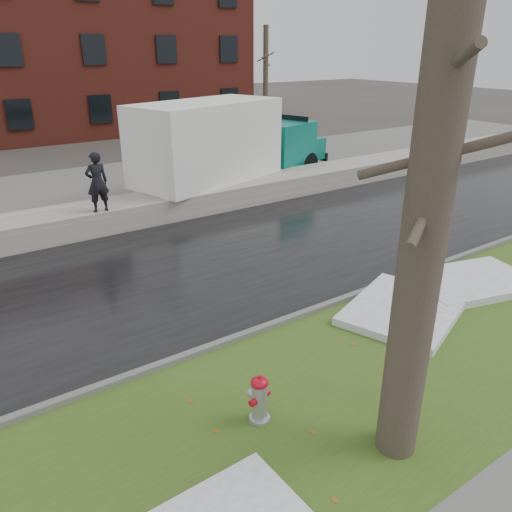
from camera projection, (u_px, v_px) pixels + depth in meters
ground at (313, 348)px, 9.24m from camera, size 120.00×120.00×0.00m
verge at (362, 382)px, 8.29m from camera, size 60.00×4.50×0.04m
road at (197, 266)px, 12.66m from camera, size 60.00×7.00×0.03m
parking_lot at (92, 192)px, 19.12m from camera, size 60.00×9.00×0.03m
curb at (280, 323)px, 9.98m from camera, size 60.00×0.15×0.14m
snowbank at (133, 211)px, 15.71m from camera, size 60.00×1.60×0.75m
brick_building at (28, 49)px, 31.14m from camera, size 26.00×12.00×10.00m
bg_tree_right at (266, 75)px, 34.53m from camera, size 1.40×1.62×6.50m
fire_hydrant at (259, 397)px, 7.26m from camera, size 0.39×0.36×0.79m
tree at (427, 213)px, 5.63m from camera, size 1.31×1.49×6.73m
box_truck at (228, 145)px, 18.32m from camera, size 10.40×4.75×3.46m
worker at (97, 182)px, 14.15m from camera, size 0.63×0.42×1.73m
snow_patch_near at (404, 310)px, 10.37m from camera, size 3.13×2.78×0.16m
snow_patch_side at (471, 282)px, 11.57m from camera, size 3.17×2.46×0.18m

